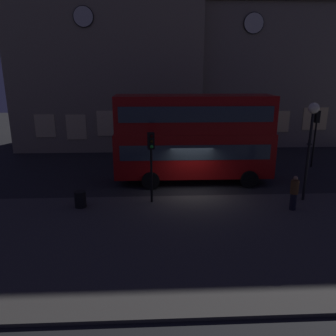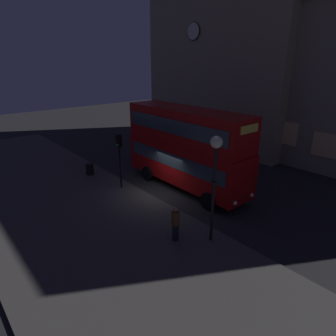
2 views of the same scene
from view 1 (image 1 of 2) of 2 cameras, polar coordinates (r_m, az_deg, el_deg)
ground_plane at (r=19.39m, az=4.24°, el=-4.38°), size 80.00×80.00×0.00m
sidewalk_slab at (r=14.48m, az=6.84°, el=-11.69°), size 44.00×9.57×0.12m
building_with_clock at (r=32.64m, az=-10.01°, el=18.84°), size 16.20×8.12×16.85m
building_plain_facade at (r=35.10m, az=13.64°, el=16.64°), size 17.42×8.46×14.64m
double_decker_bus at (r=20.61m, az=4.39°, el=5.64°), size 9.79×2.81×5.43m
traffic_light_near_kerb at (r=17.03m, az=-2.88°, el=2.61°), size 0.37×0.39×3.72m
traffic_light_far_side at (r=26.23m, az=23.90°, el=6.41°), size 0.37×0.39×4.12m
street_lamp at (r=18.58m, az=23.28°, el=6.49°), size 0.55×0.55×5.18m
pedestrian at (r=17.70m, az=20.70°, el=-3.96°), size 0.40×0.40×1.77m
litter_bin at (r=17.64m, az=-14.73°, el=-5.16°), size 0.58×0.58×0.84m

